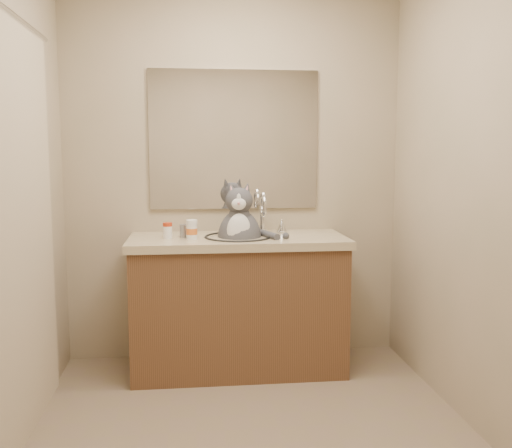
{
  "coord_description": "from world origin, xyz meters",
  "views": [
    {
      "loc": [
        -0.28,
        -2.52,
        1.37
      ],
      "look_at": [
        0.08,
        0.65,
        0.97
      ],
      "focal_mm": 40.0,
      "sensor_mm": 36.0,
      "label": 1
    }
  ],
  "objects_px": {
    "grey_canister": "(184,231)",
    "pill_bottle_orange": "(192,230)",
    "pill_bottle_redcap": "(168,230)",
    "cat": "(240,234)"
  },
  "relations": [
    {
      "from": "cat",
      "to": "pill_bottle_redcap",
      "type": "bearing_deg",
      "value": -170.83
    },
    {
      "from": "grey_canister",
      "to": "pill_bottle_orange",
      "type": "bearing_deg",
      "value": -57.21
    },
    {
      "from": "cat",
      "to": "pill_bottle_orange",
      "type": "bearing_deg",
      "value": -162.11
    },
    {
      "from": "pill_bottle_redcap",
      "to": "cat",
      "type": "bearing_deg",
      "value": 2.6
    },
    {
      "from": "pill_bottle_redcap",
      "to": "pill_bottle_orange",
      "type": "relative_size",
      "value": 0.83
    },
    {
      "from": "cat",
      "to": "pill_bottle_redcap",
      "type": "height_order",
      "value": "cat"
    },
    {
      "from": "cat",
      "to": "pill_bottle_orange",
      "type": "height_order",
      "value": "cat"
    },
    {
      "from": "pill_bottle_redcap",
      "to": "pill_bottle_orange",
      "type": "xyz_separation_m",
      "value": [
        0.15,
        -0.04,
        0.01
      ]
    },
    {
      "from": "pill_bottle_redcap",
      "to": "pill_bottle_orange",
      "type": "distance_m",
      "value": 0.15
    },
    {
      "from": "cat",
      "to": "pill_bottle_orange",
      "type": "xyz_separation_m",
      "value": [
        -0.29,
        -0.06,
        0.04
      ]
    }
  ]
}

